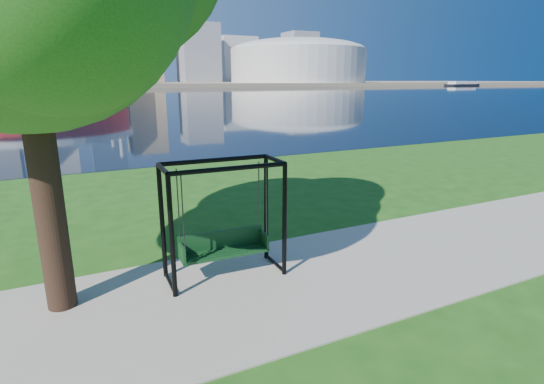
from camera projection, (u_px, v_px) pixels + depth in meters
ground at (259, 276)px, 8.48m from camera, size 900.00×900.00×0.00m
path at (270, 286)px, 8.04m from camera, size 120.00×4.00×0.03m
river at (73, 97)px, 96.81m from camera, size 900.00×180.00×0.02m
far_bank at (61, 84)px, 273.22m from camera, size 900.00×228.00×2.00m
stadium at (37, 57)px, 204.05m from camera, size 83.00×83.00×32.00m
arena at (298, 60)px, 265.83m from camera, size 84.00×84.00×26.56m
skyline at (47, 28)px, 274.03m from camera, size 392.00×66.00×96.50m
swing at (223, 223)px, 8.22m from camera, size 2.30×1.06×2.33m
barge at (462, 84)px, 263.67m from camera, size 27.13×10.16×2.65m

